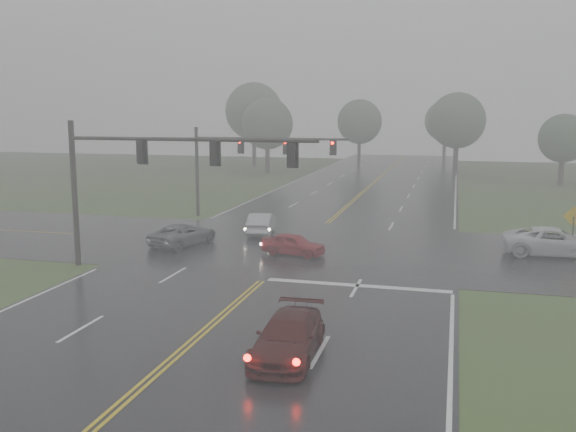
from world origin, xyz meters
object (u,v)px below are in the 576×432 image
(car_grey, at_px, (184,245))
(signal_gantry_near, at_px, (143,166))
(pickup_white, at_px, (554,256))
(sedan_maroon, at_px, (288,357))
(sedan_red, at_px, (293,255))
(sedan_silver, at_px, (262,234))
(signal_gantry_far, at_px, (242,155))

(car_grey, xyz_separation_m, signal_gantry_near, (0.63, -5.96, 5.23))
(pickup_white, xyz_separation_m, signal_gantry_near, (-20.39, -8.55, 5.23))
(sedan_maroon, bearing_deg, signal_gantry_near, 134.15)
(pickup_white, height_order, signal_gantry_near, signal_gantry_near)
(sedan_maroon, relative_size, signal_gantry_near, 0.36)
(sedan_red, height_order, sedan_silver, sedan_silver)
(sedan_red, bearing_deg, car_grey, 93.37)
(signal_gantry_far, bearing_deg, pickup_white, -20.05)
(sedan_silver, height_order, signal_gantry_near, signal_gantry_near)
(signal_gantry_near, bearing_deg, car_grey, 96.04)
(car_grey, xyz_separation_m, signal_gantry_far, (0.27, 10.17, 4.70))
(pickup_white, bearing_deg, sedan_silver, 81.85)
(sedan_red, distance_m, signal_gantry_far, 13.83)
(sedan_silver, relative_size, pickup_white, 0.75)
(sedan_maroon, xyz_separation_m, pickup_white, (10.54, 17.99, 0.00))
(sedan_red, distance_m, car_grey, 7.07)
(sedan_maroon, distance_m, sedan_silver, 21.02)
(sedan_silver, xyz_separation_m, signal_gantry_far, (-3.24, 5.74, 4.70))
(sedan_red, height_order, pickup_white, pickup_white)
(sedan_maroon, xyz_separation_m, sedan_silver, (-6.97, 19.83, 0.00))
(sedan_red, distance_m, pickup_white, 14.46)
(pickup_white, height_order, signal_gantry_far, signal_gantry_far)
(pickup_white, bearing_deg, signal_gantry_far, 67.79)
(sedan_maroon, bearing_deg, car_grey, 122.17)
(signal_gantry_far, bearing_deg, signal_gantry_near, -88.72)
(car_grey, relative_size, pickup_white, 0.83)
(sedan_silver, bearing_deg, car_grey, 42.57)
(sedan_maroon, relative_size, signal_gantry_far, 0.40)
(sedan_maroon, relative_size, car_grey, 1.02)
(pickup_white, bearing_deg, sedan_red, 102.06)
(sedan_silver, bearing_deg, sedan_maroon, 100.33)
(sedan_silver, relative_size, car_grey, 0.91)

